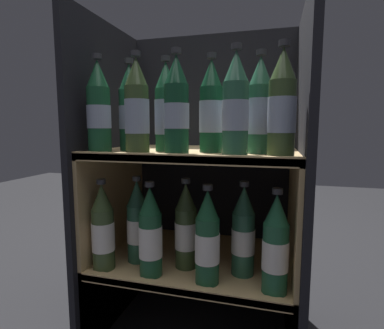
# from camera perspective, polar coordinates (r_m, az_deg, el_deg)

# --- Properties ---
(fridge_back_wall) EXTENTS (0.64, 0.02, 1.01)m
(fridge_back_wall) POSITION_cam_1_polar(r_m,az_deg,el_deg) (1.16, 3.71, -1.35)
(fridge_back_wall) COLOR black
(fridge_back_wall) RESTS_ON ground_plane
(fridge_side_left) EXTENTS (0.02, 0.46, 1.01)m
(fridge_side_left) POSITION_cam_1_polar(r_m,az_deg,el_deg) (1.06, -15.31, -2.33)
(fridge_side_left) COLOR black
(fridge_side_left) RESTS_ON ground_plane
(fridge_side_right) EXTENTS (0.02, 0.46, 1.01)m
(fridge_side_right) POSITION_cam_1_polar(r_m,az_deg,el_deg) (0.92, 19.99, -3.96)
(fridge_side_right) COLOR black
(fridge_side_right) RESTS_ON ground_plane
(shelf_lower) EXTENTS (0.60, 0.42, 0.26)m
(shelf_lower) POSITION_cam_1_polar(r_m,az_deg,el_deg) (1.03, 0.83, -19.82)
(shelf_lower) COLOR tan
(shelf_lower) RESTS_ON ground_plane
(shelf_upper) EXTENTS (0.60, 0.42, 0.61)m
(shelf_upper) POSITION_cam_1_polar(r_m,az_deg,el_deg) (0.96, 0.90, -7.73)
(shelf_upper) COLOR tan
(shelf_upper) RESTS_ON ground_plane
(bottle_upper_front_0) EXTENTS (0.07, 0.07, 0.27)m
(bottle_upper_front_0) POSITION_cam_1_polar(r_m,az_deg,el_deg) (0.88, -17.35, 10.05)
(bottle_upper_front_0) COLOR #194C2D
(bottle_upper_front_0) RESTS_ON shelf_upper
(bottle_upper_front_1) EXTENTS (0.07, 0.07, 0.27)m
(bottle_upper_front_1) POSITION_cam_1_polar(r_m,az_deg,el_deg) (0.83, -10.45, 10.35)
(bottle_upper_front_1) COLOR #384C28
(bottle_upper_front_1) RESTS_ON shelf_upper
(bottle_upper_front_2) EXTENTS (0.07, 0.07, 0.27)m
(bottle_upper_front_2) POSITION_cam_1_polar(r_m,az_deg,el_deg) (0.79, -2.97, 10.76)
(bottle_upper_front_2) COLOR #144228
(bottle_upper_front_2) RESTS_ON shelf_upper
(bottle_upper_front_3) EXTENTS (0.07, 0.07, 0.27)m
(bottle_upper_front_3) POSITION_cam_1_polar(r_m,az_deg,el_deg) (0.75, 8.28, 10.81)
(bottle_upper_front_3) COLOR #285B42
(bottle_upper_front_3) RESTS_ON shelf_upper
(bottle_upper_front_4) EXTENTS (0.07, 0.07, 0.27)m
(bottle_upper_front_4) POSITION_cam_1_polar(r_m,az_deg,el_deg) (0.75, 16.78, 10.56)
(bottle_upper_front_4) COLOR #384C28
(bottle_upper_front_4) RESTS_ON shelf_upper
(bottle_upper_back_0) EXTENTS (0.07, 0.07, 0.27)m
(bottle_upper_back_0) POSITION_cam_1_polar(r_m,az_deg,el_deg) (0.92, -11.72, 10.08)
(bottle_upper_back_0) COLOR #1E5638
(bottle_upper_back_0) RESTS_ON shelf_upper
(bottle_upper_back_1) EXTENTS (0.07, 0.07, 0.27)m
(bottle_upper_back_1) POSITION_cam_1_polar(r_m,az_deg,el_deg) (0.87, -4.95, 10.23)
(bottle_upper_back_1) COLOR #1E5638
(bottle_upper_back_1) RESTS_ON shelf_upper
(bottle_upper_back_2) EXTENTS (0.07, 0.07, 0.27)m
(bottle_upper_back_2) POSITION_cam_1_polar(r_m,az_deg,el_deg) (0.84, 3.68, 10.43)
(bottle_upper_back_2) COLOR #144228
(bottle_upper_back_2) RESTS_ON shelf_upper
(bottle_upper_back_3) EXTENTS (0.07, 0.07, 0.27)m
(bottle_upper_back_3) POSITION_cam_1_polar(r_m,az_deg,el_deg) (0.82, 12.78, 10.31)
(bottle_upper_back_3) COLOR #285B42
(bottle_upper_back_3) RESTS_ON shelf_upper
(bottle_lower_front_0) EXTENTS (0.07, 0.07, 0.27)m
(bottle_lower_front_0) POSITION_cam_1_polar(r_m,az_deg,el_deg) (0.93, -16.61, -11.78)
(bottle_lower_front_0) COLOR #384C28
(bottle_lower_front_0) RESTS_ON shelf_lower
(bottle_lower_front_1) EXTENTS (0.07, 0.07, 0.27)m
(bottle_lower_front_1) POSITION_cam_1_polar(r_m,az_deg,el_deg) (0.87, -7.92, -13.06)
(bottle_lower_front_1) COLOR #194C2D
(bottle_lower_front_1) RESTS_ON shelf_lower
(bottle_lower_front_2) EXTENTS (0.07, 0.07, 0.27)m
(bottle_lower_front_2) POSITION_cam_1_polar(r_m,az_deg,el_deg) (0.82, 2.94, -14.17)
(bottle_lower_front_2) COLOR #194C2D
(bottle_lower_front_2) RESTS_ON shelf_lower
(bottle_lower_front_3) EXTENTS (0.07, 0.07, 0.27)m
(bottle_lower_front_3) POSITION_cam_1_polar(r_m,az_deg,el_deg) (0.80, 15.62, -14.87)
(bottle_lower_front_3) COLOR #1E5638
(bottle_lower_front_3) RESTS_ON shelf_lower
(bottle_lower_back_0) EXTENTS (0.07, 0.07, 0.27)m
(bottle_lower_back_0) POSITION_cam_1_polar(r_m,az_deg,el_deg) (0.96, -10.34, -11.02)
(bottle_lower_back_0) COLOR #285B42
(bottle_lower_back_0) RESTS_ON shelf_lower
(bottle_lower_back_1) EXTENTS (0.07, 0.07, 0.27)m
(bottle_lower_back_1) POSITION_cam_1_polar(r_m,az_deg,el_deg) (0.91, -1.17, -12.04)
(bottle_lower_back_1) COLOR #384C28
(bottle_lower_back_1) RESTS_ON shelf_lower
(bottle_lower_back_2) EXTENTS (0.07, 0.07, 0.27)m
(bottle_lower_back_2) POSITION_cam_1_polar(r_m,az_deg,el_deg) (0.87, 9.75, -12.80)
(bottle_lower_back_2) COLOR #285B42
(bottle_lower_back_2) RESTS_ON shelf_lower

